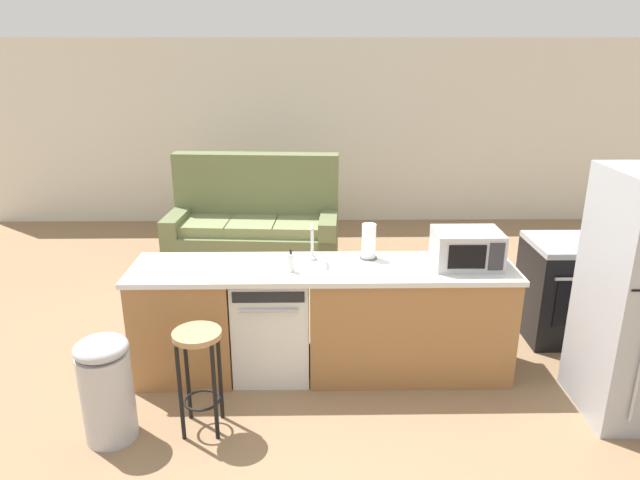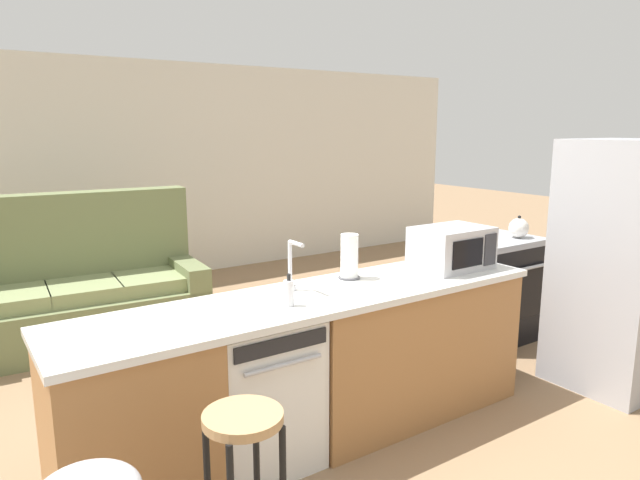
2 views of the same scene
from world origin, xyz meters
name	(u,v)px [view 2 (image 2 of 2)]	position (x,y,z in m)	size (l,w,h in m)	color
ground_plane	(295,446)	(0.00, 0.00, 0.00)	(24.00, 24.00, 0.00)	#896B4C
wall_back	(128,173)	(0.30, 4.20, 1.30)	(10.00, 0.06, 2.60)	silver
kitchen_counter	(329,369)	(0.24, 0.00, 0.42)	(2.94, 0.66, 0.90)	#9E6B3D
dishwasher	(256,390)	(-0.25, 0.00, 0.42)	(0.58, 0.61, 0.84)	silver
stove_range	(490,288)	(2.35, 0.55, 0.45)	(0.76, 0.68, 0.90)	black
refrigerator	(619,265)	(2.35, -0.55, 0.88)	(0.72, 0.73, 1.75)	#A8AAB2
microwave	(452,248)	(1.24, 0.00, 1.04)	(0.50, 0.37, 0.28)	#B7B7BC
sink_faucet	(291,269)	(0.07, 0.14, 1.03)	(0.07, 0.18, 0.30)	silver
paper_towel_roll	(349,257)	(0.51, 0.17, 1.04)	(0.14, 0.14, 0.28)	#4C4C51
soap_bottle	(289,293)	(-0.09, -0.10, 0.97)	(0.06, 0.06, 0.18)	silver
kettle	(519,228)	(2.52, 0.42, 0.99)	(0.21, 0.17, 0.19)	silver
bar_stool	(244,461)	(-0.68, -0.73, 0.54)	(0.32, 0.32, 0.74)	tan
couch	(82,294)	(-0.62, 2.55, 0.39)	(2.06, 1.04, 1.27)	#667047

